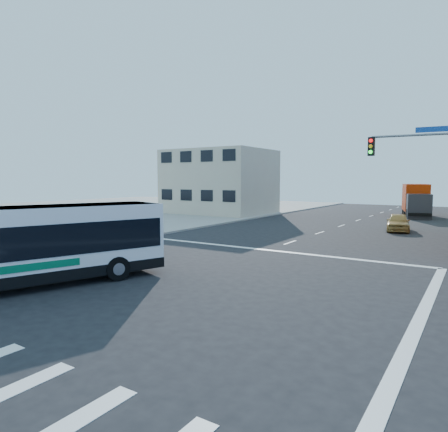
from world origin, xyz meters
The scene contains 7 objects.
ground centered at (0.00, 0.00, 0.00)m, with size 120.00×120.00×0.00m, color black.
sidewalk_nw centered at (-35.00, 35.00, 0.07)m, with size 50.00×50.00×0.15m, color gray.
building_west centered at (-17.02, 29.98, 4.01)m, with size 12.06×10.06×8.00m.
signal_mast_ne centered at (9.08, 10.62, 4.98)m, with size 7.91×1.13×8.07m.
transit_bus centered at (-4.48, -3.93, 1.76)m, with size 6.60×12.34×3.61m.
box_truck centered at (4.52, 39.14, 1.84)m, with size 4.22×8.75×3.79m.
parked_car centered at (5.13, 23.74, 0.75)m, with size 1.76×4.38×1.49m, color #BF9346.
Camera 1 is at (10.92, -12.28, 4.32)m, focal length 32.00 mm.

